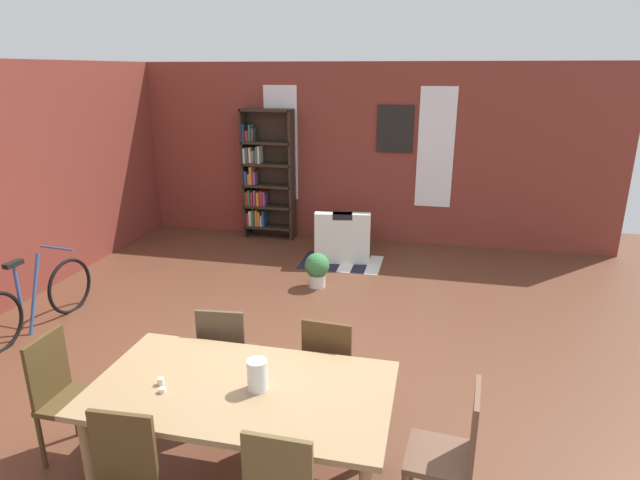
{
  "coord_description": "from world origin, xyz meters",
  "views": [
    {
      "loc": [
        1.3,
        -3.92,
        2.72
      ],
      "look_at": [
        0.07,
        1.54,
        0.9
      ],
      "focal_mm": 29.68,
      "sensor_mm": 36.0,
      "label": 1
    }
  ],
  "objects_px": {
    "dining_chair_far_left": "(226,354)",
    "armchair_white": "(343,239)",
    "vase_on_table": "(257,375)",
    "bicycle_second": "(35,302)",
    "potted_plant_by_shelf": "(317,268)",
    "dining_chair_far_right": "(330,367)",
    "dining_table": "(242,397)",
    "dining_chair_head_left": "(65,393)",
    "bookshelf_tall": "(264,177)",
    "dining_chair_head_right": "(452,451)"
  },
  "relations": [
    {
      "from": "dining_chair_far_left",
      "to": "armchair_white",
      "type": "xyz_separation_m",
      "value": [
        0.24,
        3.93,
        -0.23
      ]
    },
    {
      "from": "dining_chair_head_left",
      "to": "dining_chair_head_right",
      "type": "bearing_deg",
      "value": -0.15
    },
    {
      "from": "dining_chair_head_left",
      "to": "armchair_white",
      "type": "distance_m",
      "value": 4.84
    },
    {
      "from": "vase_on_table",
      "to": "dining_chair_far_left",
      "type": "xyz_separation_m",
      "value": [
        -0.54,
        0.76,
        -0.35
      ]
    },
    {
      "from": "dining_chair_head_left",
      "to": "dining_chair_head_right",
      "type": "distance_m",
      "value": 2.69
    },
    {
      "from": "dining_table",
      "to": "bicycle_second",
      "type": "height_order",
      "value": "bicycle_second"
    },
    {
      "from": "dining_table",
      "to": "dining_chair_head_right",
      "type": "xyz_separation_m",
      "value": [
        1.34,
        -0.01,
        -0.17
      ]
    },
    {
      "from": "dining_chair_far_right",
      "to": "bicycle_second",
      "type": "xyz_separation_m",
      "value": [
        -3.42,
        0.87,
        -0.18
      ]
    },
    {
      "from": "dining_chair_head_left",
      "to": "bicycle_second",
      "type": "relative_size",
      "value": 0.57
    },
    {
      "from": "armchair_white",
      "to": "potted_plant_by_shelf",
      "type": "xyz_separation_m",
      "value": [
        -0.11,
        -1.22,
        -0.02
      ]
    },
    {
      "from": "bookshelf_tall",
      "to": "dining_chair_head_left",
      "type": "bearing_deg",
      "value": -86.83
    },
    {
      "from": "dining_chair_head_right",
      "to": "dining_chair_far_left",
      "type": "relative_size",
      "value": 1.0
    },
    {
      "from": "armchair_white",
      "to": "vase_on_table",
      "type": "bearing_deg",
      "value": -86.32
    },
    {
      "from": "bicycle_second",
      "to": "dining_chair_far_right",
      "type": "bearing_deg",
      "value": -14.31
    },
    {
      "from": "dining_chair_head_right",
      "to": "potted_plant_by_shelf",
      "type": "xyz_separation_m",
      "value": [
        -1.65,
        3.48,
        -0.26
      ]
    },
    {
      "from": "dining_chair_far_right",
      "to": "dining_table",
      "type": "bearing_deg",
      "value": -119.68
    },
    {
      "from": "bookshelf_tall",
      "to": "potted_plant_by_shelf",
      "type": "xyz_separation_m",
      "value": [
        1.34,
        -1.94,
        -0.77
      ]
    },
    {
      "from": "dining_chair_far_left",
      "to": "bookshelf_tall",
      "type": "xyz_separation_m",
      "value": [
        -1.21,
        4.65,
        0.51
      ]
    },
    {
      "from": "dining_chair_far_left",
      "to": "potted_plant_by_shelf",
      "type": "bearing_deg",
      "value": 87.34
    },
    {
      "from": "dining_table",
      "to": "dining_chair_head_left",
      "type": "distance_m",
      "value": 1.36
    },
    {
      "from": "bookshelf_tall",
      "to": "dining_chair_head_right",
      "type": "bearing_deg",
      "value": -61.13
    },
    {
      "from": "dining_chair_head_left",
      "to": "potted_plant_by_shelf",
      "type": "relative_size",
      "value": 2.09
    },
    {
      "from": "dining_chair_far_right",
      "to": "armchair_white",
      "type": "relative_size",
      "value": 1.04
    },
    {
      "from": "dining_chair_far_right",
      "to": "potted_plant_by_shelf",
      "type": "relative_size",
      "value": 2.09
    },
    {
      "from": "vase_on_table",
      "to": "potted_plant_by_shelf",
      "type": "distance_m",
      "value": 3.55
    },
    {
      "from": "dining_chair_head_right",
      "to": "armchair_white",
      "type": "distance_m",
      "value": 4.95
    },
    {
      "from": "dining_chair_head_right",
      "to": "potted_plant_by_shelf",
      "type": "height_order",
      "value": "dining_chair_head_right"
    },
    {
      "from": "dining_chair_far_right",
      "to": "potted_plant_by_shelf",
      "type": "bearing_deg",
      "value": 105.15
    },
    {
      "from": "armchair_white",
      "to": "bicycle_second",
      "type": "height_order",
      "value": "bicycle_second"
    },
    {
      "from": "dining_table",
      "to": "dining_chair_far_left",
      "type": "relative_size",
      "value": 2.04
    },
    {
      "from": "dining_chair_head_right",
      "to": "bicycle_second",
      "type": "relative_size",
      "value": 0.57
    },
    {
      "from": "armchair_white",
      "to": "potted_plant_by_shelf",
      "type": "bearing_deg",
      "value": -95.33
    },
    {
      "from": "dining_chair_far_right",
      "to": "dining_chair_far_left",
      "type": "relative_size",
      "value": 1.0
    },
    {
      "from": "dining_chair_head_left",
      "to": "dining_chair_far_right",
      "type": "height_order",
      "value": "same"
    },
    {
      "from": "dining_chair_far_right",
      "to": "bookshelf_tall",
      "type": "distance_m",
      "value": 5.12
    },
    {
      "from": "dining_chair_far_left",
      "to": "armchair_white",
      "type": "height_order",
      "value": "dining_chair_far_left"
    },
    {
      "from": "dining_table",
      "to": "armchair_white",
      "type": "distance_m",
      "value": 4.71
    },
    {
      "from": "dining_chair_far_right",
      "to": "armchair_white",
      "type": "bearing_deg",
      "value": 98.97
    },
    {
      "from": "dining_table",
      "to": "dining_chair_head_left",
      "type": "bearing_deg",
      "value": 179.98
    },
    {
      "from": "dining_chair_head_right",
      "to": "potted_plant_by_shelf",
      "type": "distance_m",
      "value": 3.86
    },
    {
      "from": "vase_on_table",
      "to": "dining_chair_far_right",
      "type": "bearing_deg",
      "value": 67.14
    },
    {
      "from": "vase_on_table",
      "to": "potted_plant_by_shelf",
      "type": "xyz_separation_m",
      "value": [
        -0.42,
        3.47,
        -0.61
      ]
    },
    {
      "from": "dining_chair_head_left",
      "to": "dining_chair_far_left",
      "type": "relative_size",
      "value": 1.0
    },
    {
      "from": "dining_chair_far_right",
      "to": "dining_chair_head_right",
      "type": "relative_size",
      "value": 1.0
    },
    {
      "from": "dining_table",
      "to": "potted_plant_by_shelf",
      "type": "height_order",
      "value": "dining_table"
    },
    {
      "from": "bookshelf_tall",
      "to": "bicycle_second",
      "type": "bearing_deg",
      "value": -109.64
    },
    {
      "from": "bicycle_second",
      "to": "dining_chair_far_left",
      "type": "bearing_deg",
      "value": -18.81
    },
    {
      "from": "vase_on_table",
      "to": "bicycle_second",
      "type": "distance_m",
      "value": 3.55
    },
    {
      "from": "dining_table",
      "to": "dining_chair_head_right",
      "type": "bearing_deg",
      "value": -0.28
    },
    {
      "from": "vase_on_table",
      "to": "dining_chair_far_right",
      "type": "height_order",
      "value": "vase_on_table"
    }
  ]
}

